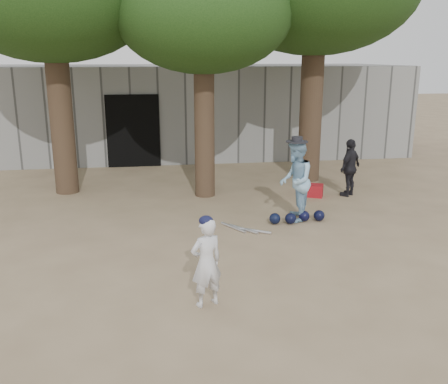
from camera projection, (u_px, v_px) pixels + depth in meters
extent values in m
plane|color=#937C5E|center=(197.00, 265.00, 8.20)|extent=(70.00, 70.00, 0.00)
imported|color=silver|center=(206.00, 263.00, 6.73)|extent=(0.54, 0.45, 1.26)
imported|color=#8FBDDD|center=(296.00, 181.00, 10.20)|extent=(0.83, 0.96, 1.69)
imported|color=black|center=(350.00, 168.00, 12.08)|extent=(0.85, 0.79, 1.40)
cube|color=#A5161A|center=(314.00, 190.00, 12.15)|extent=(0.51, 0.46, 0.30)
cube|color=gray|center=(172.00, 117.00, 15.44)|extent=(16.00, 0.35, 3.00)
cube|color=black|center=(133.00, 131.00, 15.18)|extent=(1.60, 0.08, 2.20)
cube|color=slate|center=(169.00, 108.00, 17.82)|extent=(16.00, 5.00, 3.00)
sphere|color=black|center=(275.00, 219.00, 10.16)|extent=(0.23, 0.23, 0.23)
sphere|color=black|center=(291.00, 218.00, 10.17)|extent=(0.23, 0.23, 0.23)
sphere|color=black|center=(304.00, 216.00, 10.33)|extent=(0.23, 0.23, 0.23)
sphere|color=black|center=(319.00, 216.00, 10.36)|extent=(0.23, 0.23, 0.23)
cylinder|color=silver|center=(233.00, 227.00, 9.90)|extent=(0.42, 0.65, 0.06)
cylinder|color=silver|center=(243.00, 229.00, 9.82)|extent=(0.50, 0.59, 0.06)
cylinder|color=silver|center=(254.00, 231.00, 9.73)|extent=(0.64, 0.43, 0.06)
cylinder|color=brown|center=(58.00, 81.00, 11.85)|extent=(0.56, 0.56, 5.50)
cylinder|color=brown|center=(204.00, 92.00, 11.63)|extent=(0.48, 0.48, 5.00)
ellipsoid|color=#284C19|center=(203.00, 15.00, 11.18)|extent=(4.00, 4.00, 2.60)
cylinder|color=brown|center=(313.00, 72.00, 13.09)|extent=(0.60, 0.60, 5.80)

